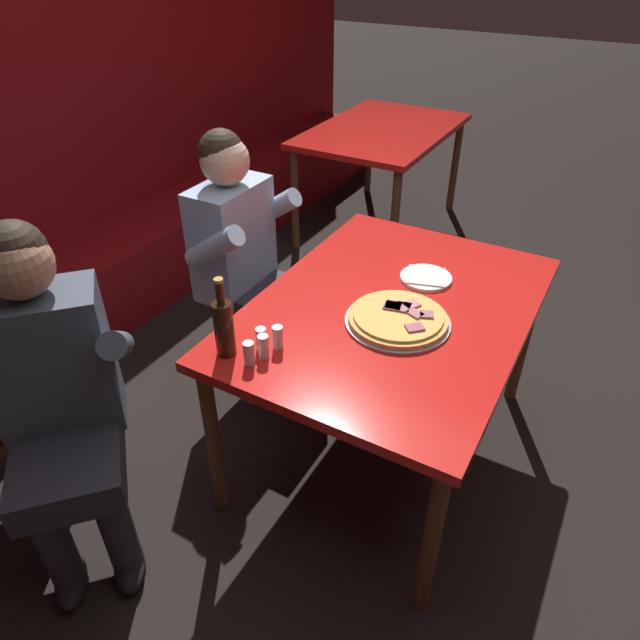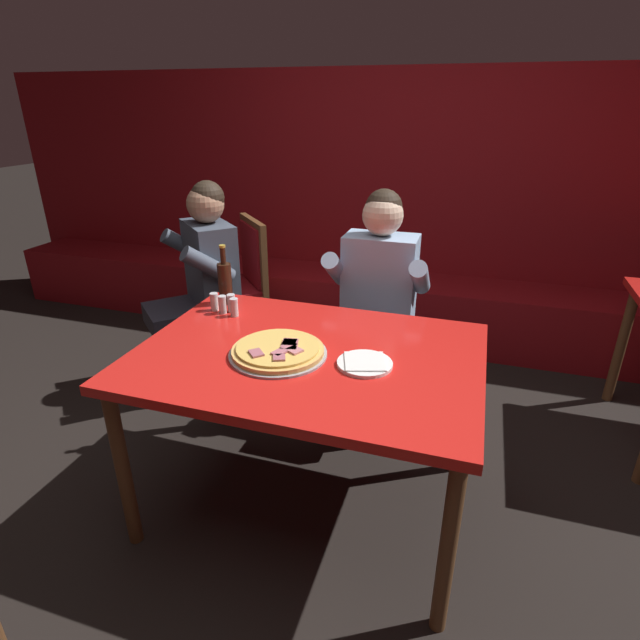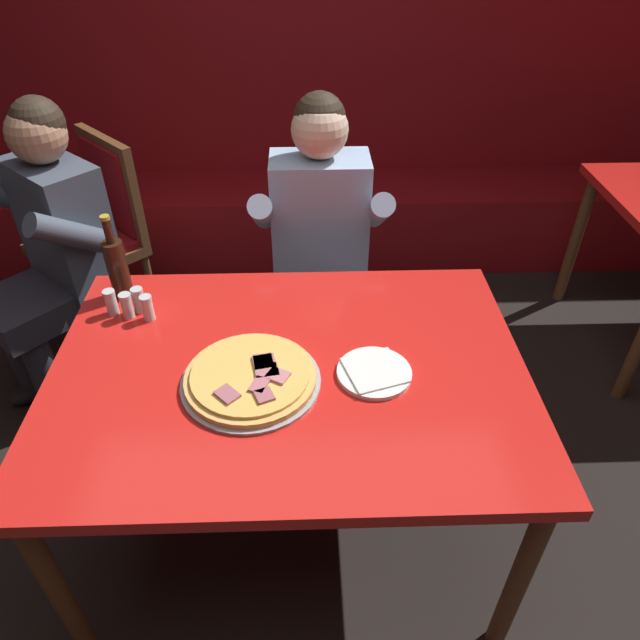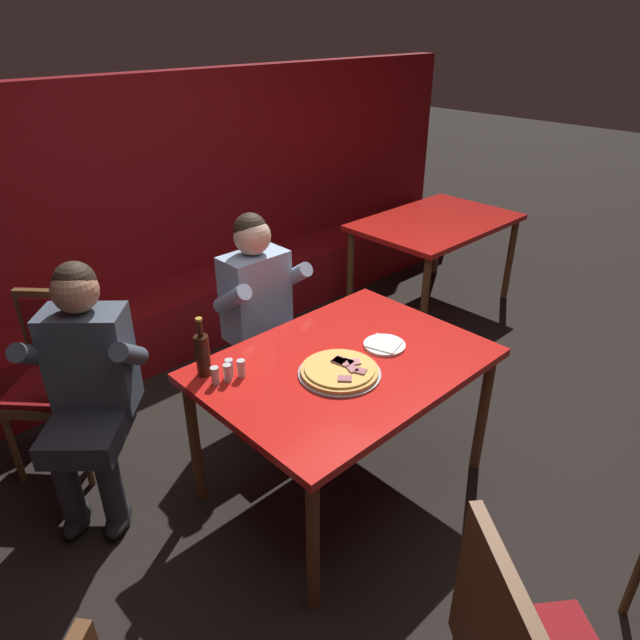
{
  "view_description": "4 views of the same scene",
  "coord_description": "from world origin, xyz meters",
  "px_view_note": "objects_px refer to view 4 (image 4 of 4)",
  "views": [
    {
      "loc": [
        -1.71,
        -0.65,
        1.96
      ],
      "look_at": [
        -0.25,
        0.18,
        0.78
      ],
      "focal_mm": 32.0,
      "sensor_mm": 36.0,
      "label": 1
    },
    {
      "loc": [
        0.58,
        -1.66,
        1.68
      ],
      "look_at": [
        -0.05,
        0.33,
        0.76
      ],
      "focal_mm": 28.0,
      "sensor_mm": 36.0,
      "label": 2
    },
    {
      "loc": [
        0.05,
        -1.2,
        1.86
      ],
      "look_at": [
        0.09,
        0.12,
        0.84
      ],
      "focal_mm": 32.0,
      "sensor_mm": 36.0,
      "label": 3
    },
    {
      "loc": [
        -1.69,
        -1.59,
        2.23
      ],
      "look_at": [
        -0.0,
        0.17,
        0.92
      ],
      "focal_mm": 32.0,
      "sensor_mm": 36.0,
      "label": 4
    }
  ],
  "objects_px": {
    "pizza": "(340,371)",
    "shaker_oregano": "(241,369)",
    "shaker_red_pepper_flakes": "(228,374)",
    "background_dining_table": "(436,230)",
    "dining_chair_side_aisle": "(59,368)",
    "shaker_black_pepper": "(215,376)",
    "beer_bottle": "(203,354)",
    "shaker_parmesan": "(229,369)",
    "diner_seated_blue_shirt": "(265,312)",
    "main_dining_table": "(345,374)",
    "plate_white_paper": "(385,345)",
    "diner_standing_companion": "(87,383)"
  },
  "relations": [
    {
      "from": "shaker_black_pepper",
      "to": "dining_chair_side_aisle",
      "type": "relative_size",
      "value": 0.09
    },
    {
      "from": "beer_bottle",
      "to": "background_dining_table",
      "type": "bearing_deg",
      "value": 13.02
    },
    {
      "from": "diner_seated_blue_shirt",
      "to": "main_dining_table",
      "type": "bearing_deg",
      "value": -98.67
    },
    {
      "from": "shaker_black_pepper",
      "to": "main_dining_table",
      "type": "bearing_deg",
      "value": -25.72
    },
    {
      "from": "pizza",
      "to": "background_dining_table",
      "type": "height_order",
      "value": "pizza"
    },
    {
      "from": "plate_white_paper",
      "to": "beer_bottle",
      "type": "bearing_deg",
      "value": 152.54
    },
    {
      "from": "plate_white_paper",
      "to": "diner_standing_companion",
      "type": "xyz_separation_m",
      "value": [
        -1.19,
        0.81,
        -0.07
      ]
    },
    {
      "from": "shaker_oregano",
      "to": "background_dining_table",
      "type": "xyz_separation_m",
      "value": [
        2.51,
        0.74,
        -0.12
      ]
    },
    {
      "from": "shaker_black_pepper",
      "to": "background_dining_table",
      "type": "relative_size",
      "value": 0.06
    },
    {
      "from": "pizza",
      "to": "shaker_oregano",
      "type": "xyz_separation_m",
      "value": [
        -0.34,
        0.3,
        0.02
      ]
    },
    {
      "from": "shaker_black_pepper",
      "to": "shaker_oregano",
      "type": "distance_m",
      "value": 0.13
    },
    {
      "from": "main_dining_table",
      "to": "background_dining_table",
      "type": "bearing_deg",
      "value": 25.26
    },
    {
      "from": "shaker_red_pepper_flakes",
      "to": "diner_seated_blue_shirt",
      "type": "height_order",
      "value": "diner_seated_blue_shirt"
    },
    {
      "from": "shaker_parmesan",
      "to": "diner_seated_blue_shirt",
      "type": "relative_size",
      "value": 0.07
    },
    {
      "from": "shaker_oregano",
      "to": "diner_seated_blue_shirt",
      "type": "relative_size",
      "value": 0.07
    },
    {
      "from": "plate_white_paper",
      "to": "diner_seated_blue_shirt",
      "type": "relative_size",
      "value": 0.16
    },
    {
      "from": "shaker_red_pepper_flakes",
      "to": "pizza",
      "type": "bearing_deg",
      "value": -37.63
    },
    {
      "from": "main_dining_table",
      "to": "background_dining_table",
      "type": "relative_size",
      "value": 1.02
    },
    {
      "from": "shaker_oregano",
      "to": "diner_seated_blue_shirt",
      "type": "height_order",
      "value": "diner_seated_blue_shirt"
    },
    {
      "from": "diner_seated_blue_shirt",
      "to": "dining_chair_side_aisle",
      "type": "relative_size",
      "value": 1.32
    },
    {
      "from": "shaker_black_pepper",
      "to": "dining_chair_side_aisle",
      "type": "bearing_deg",
      "value": 110.86
    },
    {
      "from": "shaker_parmesan",
      "to": "beer_bottle",
      "type": "bearing_deg",
      "value": 129.29
    },
    {
      "from": "shaker_black_pepper",
      "to": "dining_chair_side_aisle",
      "type": "distance_m",
      "value": 1.06
    },
    {
      "from": "main_dining_table",
      "to": "shaker_black_pepper",
      "type": "height_order",
      "value": "shaker_black_pepper"
    },
    {
      "from": "beer_bottle",
      "to": "shaker_black_pepper",
      "type": "height_order",
      "value": "beer_bottle"
    },
    {
      "from": "shaker_red_pepper_flakes",
      "to": "background_dining_table",
      "type": "distance_m",
      "value": 2.68
    },
    {
      "from": "dining_chair_side_aisle",
      "to": "background_dining_table",
      "type": "xyz_separation_m",
      "value": [
        3.0,
        -0.26,
        0.12
      ]
    },
    {
      "from": "dining_chair_side_aisle",
      "to": "shaker_red_pepper_flakes",
      "type": "bearing_deg",
      "value": -66.81
    },
    {
      "from": "shaker_parmesan",
      "to": "shaker_red_pepper_flakes",
      "type": "xyz_separation_m",
      "value": [
        -0.03,
        -0.03,
        0.0
      ]
    },
    {
      "from": "shaker_parmesan",
      "to": "shaker_black_pepper",
      "type": "bearing_deg",
      "value": -173.85
    },
    {
      "from": "shaker_parmesan",
      "to": "dining_chair_side_aisle",
      "type": "height_order",
      "value": "dining_chair_side_aisle"
    },
    {
      "from": "shaker_black_pepper",
      "to": "dining_chair_side_aisle",
      "type": "xyz_separation_m",
      "value": [
        -0.37,
        0.96,
        -0.24
      ]
    },
    {
      "from": "shaker_parmesan",
      "to": "diner_seated_blue_shirt",
      "type": "xyz_separation_m",
      "value": [
        0.59,
        0.48,
        -0.1
      ]
    },
    {
      "from": "shaker_black_pepper",
      "to": "diner_standing_companion",
      "type": "relative_size",
      "value": 0.07
    },
    {
      "from": "shaker_oregano",
      "to": "dining_chair_side_aisle",
      "type": "relative_size",
      "value": 0.09
    },
    {
      "from": "main_dining_table",
      "to": "beer_bottle",
      "type": "distance_m",
      "value": 0.69
    },
    {
      "from": "dining_chair_side_aisle",
      "to": "plate_white_paper",
      "type": "bearing_deg",
      "value": -47.49
    },
    {
      "from": "main_dining_table",
      "to": "diner_seated_blue_shirt",
      "type": "distance_m",
      "value": 0.77
    },
    {
      "from": "shaker_black_pepper",
      "to": "shaker_oregano",
      "type": "bearing_deg",
      "value": -15.57
    },
    {
      "from": "shaker_black_pepper",
      "to": "beer_bottle",
      "type": "bearing_deg",
      "value": 84.94
    },
    {
      "from": "shaker_red_pepper_flakes",
      "to": "shaker_oregano",
      "type": "relative_size",
      "value": 1.0
    },
    {
      "from": "shaker_red_pepper_flakes",
      "to": "shaker_oregano",
      "type": "bearing_deg",
      "value": -11.6
    },
    {
      "from": "pizza",
      "to": "background_dining_table",
      "type": "distance_m",
      "value": 2.41
    },
    {
      "from": "pizza",
      "to": "shaker_parmesan",
      "type": "xyz_separation_m",
      "value": [
        -0.37,
        0.34,
        0.02
      ]
    },
    {
      "from": "pizza",
      "to": "shaker_red_pepper_flakes",
      "type": "height_order",
      "value": "shaker_red_pepper_flakes"
    },
    {
      "from": "beer_bottle",
      "to": "shaker_red_pepper_flakes",
      "type": "height_order",
      "value": "beer_bottle"
    },
    {
      "from": "diner_seated_blue_shirt",
      "to": "background_dining_table",
      "type": "bearing_deg",
      "value": 6.36
    },
    {
      "from": "shaker_oregano",
      "to": "beer_bottle",
      "type": "bearing_deg",
      "value": 129.66
    },
    {
      "from": "main_dining_table",
      "to": "beer_bottle",
      "type": "bearing_deg",
      "value": 146.05
    },
    {
      "from": "beer_bottle",
      "to": "shaker_parmesan",
      "type": "xyz_separation_m",
      "value": [
        0.08,
        -0.09,
        -0.07
      ]
    }
  ]
}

